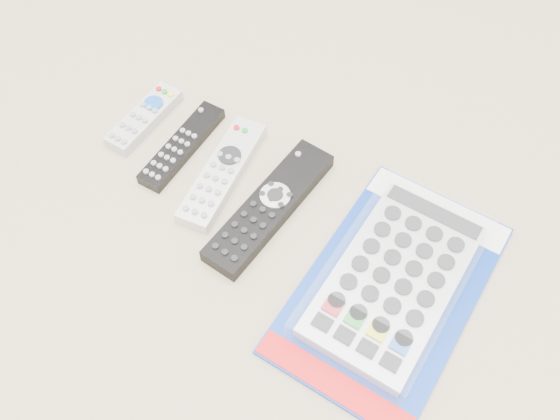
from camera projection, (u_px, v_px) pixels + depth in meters
The scene contains 5 objects.
remote_small_grey at pixel (144, 118), 0.96m from camera, with size 0.05×0.14×0.02m.
remote_slim_black at pixel (182, 146), 0.93m from camera, with size 0.04×0.17×0.02m.
remote_silver_dvd at pixel (222, 172), 0.90m from camera, with size 0.07×0.20×0.02m.
remote_large_black at pixel (269, 207), 0.87m from camera, with size 0.08×0.24×0.03m.
jumbo_remote_packaged at pixel (394, 279), 0.80m from camera, with size 0.22×0.35×0.05m.
Camera 1 is at (0.26, -0.41, 0.73)m, focal length 40.00 mm.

